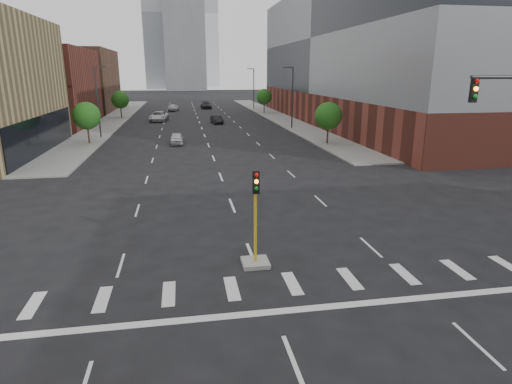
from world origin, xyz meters
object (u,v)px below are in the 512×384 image
object	(u,v)px
car_near_left	(177,139)
car_mid_right	(217,119)
car_distant	(173,107)
car_deep_right	(206,105)
car_far_left	(159,116)
median_traffic_signal	(255,245)

from	to	relation	value
car_near_left	car_mid_right	bearing A→B (deg)	72.29
car_mid_right	car_distant	xyz separation A→B (m)	(-7.53, 25.03, 0.09)
car_mid_right	car_deep_right	distance (m)	30.27
car_mid_right	car_far_left	world-z (taller)	car_far_left
car_far_left	car_near_left	bearing A→B (deg)	-76.46
car_deep_right	car_distant	distance (m)	9.16
car_far_left	car_deep_right	distance (m)	26.73
median_traffic_signal	car_far_left	bearing A→B (deg)	96.56
car_deep_right	car_mid_right	bearing A→B (deg)	-92.74
car_deep_right	median_traffic_signal	bearing A→B (deg)	-94.66
median_traffic_signal	car_mid_right	size ratio (longest dim) A/B	1.05
car_near_left	car_distant	bearing A→B (deg)	91.44
car_far_left	car_deep_right	world-z (taller)	car_far_left
car_mid_right	car_distant	distance (m)	26.14
median_traffic_signal	car_distant	world-z (taller)	median_traffic_signal
car_near_left	car_far_left	bearing A→B (deg)	97.29
median_traffic_signal	car_deep_right	distance (m)	85.01
car_deep_right	car_distant	world-z (taller)	car_deep_right
median_traffic_signal	car_deep_right	bearing A→B (deg)	88.12
car_distant	car_far_left	bearing A→B (deg)	-86.97
median_traffic_signal	car_mid_right	bearing A→B (deg)	87.06
car_far_left	car_mid_right	bearing A→B (deg)	-22.52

